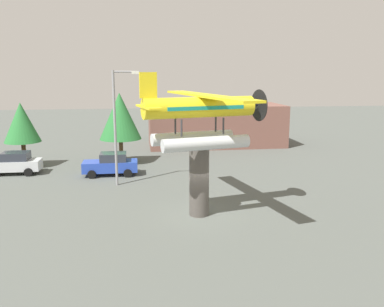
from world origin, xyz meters
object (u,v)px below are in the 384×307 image
car_mid_blue (111,164)px  display_pedestal (199,181)px  floatplane_monument (202,116)px  car_near_silver (14,163)px  storefront_building (215,125)px  tree_east (120,116)px  streetlight_primary (118,120)px  tree_west (21,123)px

car_mid_blue → display_pedestal: bearing=119.2°
display_pedestal → floatplane_monument: (0.13, 0.03, 3.62)m
floatplane_monument → car_near_silver: bearing=126.6°
display_pedestal → storefront_building: storefront_building is taller
car_mid_blue → tree_east: size_ratio=0.68×
display_pedestal → floatplane_monument: size_ratio=0.38×
car_mid_blue → storefront_building: 16.25m
storefront_building → tree_east: tree_east is taller
car_near_silver → storefront_building: storefront_building is taller
floatplane_monument → storefront_building: 22.78m
streetlight_primary → tree_west: streetlight_primary is taller
tree_west → tree_east: tree_east is taller
streetlight_primary → display_pedestal: bearing=-55.5°
car_near_silver → streetlight_primary: bearing=152.9°
display_pedestal → tree_west: (-12.95, 13.53, 1.84)m
tree_west → storefront_building: bearing=25.1°
car_near_silver → floatplane_monument: bearing=140.0°
car_mid_blue → storefront_building: storefront_building is taller
display_pedestal → streetlight_primary: (-4.70, 6.83, 2.71)m
floatplane_monument → storefront_building: (5.02, 21.97, -3.35)m
display_pedestal → tree_east: 15.04m
storefront_building → car_near_silver: bearing=-149.3°
tree_west → tree_east: (8.09, 0.54, 0.37)m
streetlight_primary → tree_west: size_ratio=1.47×
car_mid_blue → storefront_building: size_ratio=0.29×
streetlight_primary → tree_east: size_ratio=1.30×
display_pedestal → tree_east: bearing=109.0°
tree_east → display_pedestal: bearing=-71.0°
display_pedestal → storefront_building: bearing=76.8°
display_pedestal → car_mid_blue: size_ratio=0.93×
car_near_silver → tree_west: bearing=-94.2°
display_pedestal → car_near_silver: display_pedestal is taller
car_near_silver → car_mid_blue: 7.76m
tree_west → floatplane_monument: bearing=-45.9°
streetlight_primary → tree_west: (-8.24, 6.70, -0.86)m
display_pedestal → car_mid_blue: bearing=119.2°
storefront_building → tree_east: size_ratio=2.34×
floatplane_monument → tree_east: bearing=96.1°
floatplane_monument → storefront_building: bearing=63.7°
car_near_silver → storefront_building: (18.27, 10.86, 1.35)m
car_mid_blue → tree_west: (-7.47, 3.75, 2.92)m
car_near_silver → streetlight_primary: 10.18m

